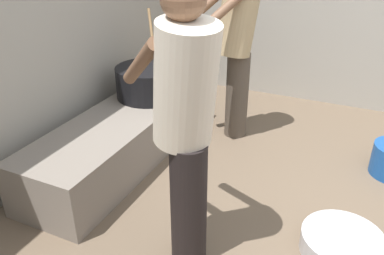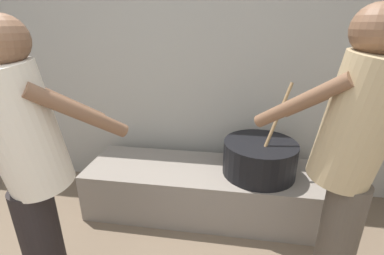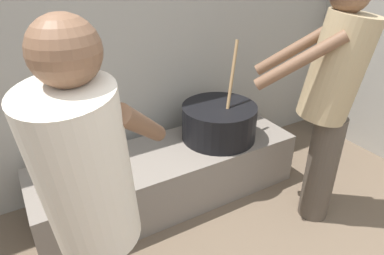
# 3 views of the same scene
# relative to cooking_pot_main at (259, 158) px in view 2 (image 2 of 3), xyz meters

# --- Properties ---
(block_enclosure_rear) EXTENTS (5.30, 0.20, 2.10)m
(block_enclosure_rear) POSITION_rel_cooking_pot_main_xyz_m (-0.96, 0.52, 0.51)
(block_enclosure_rear) COLOR #9E998E
(block_enclosure_rear) RESTS_ON ground_plane
(hearth_ledge) EXTENTS (1.92, 0.60, 0.40)m
(hearth_ledge) POSITION_rel_cooking_pot_main_xyz_m (-0.43, 0.00, -0.33)
(hearth_ledge) COLOR slate
(hearth_ledge) RESTS_ON ground_plane
(cooking_pot_main) EXTENTS (0.56, 0.56, 0.72)m
(cooking_pot_main) POSITION_rel_cooking_pot_main_xyz_m (0.00, 0.00, 0.00)
(cooking_pot_main) COLOR black
(cooking_pot_main) RESTS_ON hearth_ledge
(cook_in_cream_shirt) EXTENTS (0.66, 0.71, 1.55)m
(cook_in_cream_shirt) POSITION_rel_cooking_pot_main_xyz_m (-1.17, -0.92, 0.35)
(cook_in_cream_shirt) COLOR black
(cook_in_cream_shirt) RESTS_ON ground_plane
(cook_in_tan_shirt) EXTENTS (0.71, 0.67, 1.60)m
(cook_in_tan_shirt) POSITION_rel_cooking_pot_main_xyz_m (0.35, -0.66, 0.38)
(cook_in_tan_shirt) COLOR #4C4238
(cook_in_tan_shirt) RESTS_ON ground_plane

